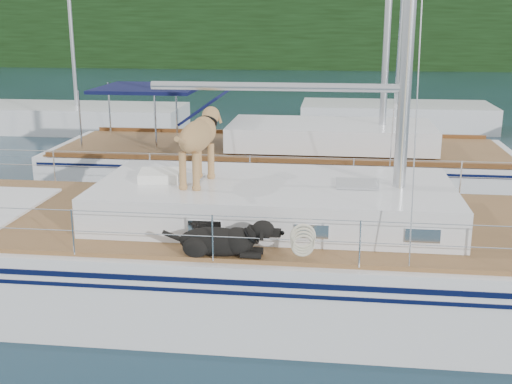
# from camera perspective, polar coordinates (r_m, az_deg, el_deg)

# --- Properties ---
(ground) EXTENTS (120.00, 120.00, 0.00)m
(ground) POSITION_cam_1_polar(r_m,az_deg,el_deg) (10.15, -2.98, -8.95)
(ground) COLOR black
(ground) RESTS_ON ground
(tree_line) EXTENTS (90.00, 3.00, 6.00)m
(tree_line) POSITION_cam_1_polar(r_m,az_deg,el_deg) (54.14, 5.44, 14.00)
(tree_line) COLOR black
(tree_line) RESTS_ON ground
(shore_bank) EXTENTS (92.00, 1.00, 1.20)m
(shore_bank) POSITION_cam_1_polar(r_m,az_deg,el_deg) (55.45, 5.41, 11.55)
(shore_bank) COLOR #595147
(shore_bank) RESTS_ON ground
(main_sailboat) EXTENTS (12.00, 3.80, 14.01)m
(main_sailboat) POSITION_cam_1_polar(r_m,az_deg,el_deg) (9.87, -2.54, -5.38)
(main_sailboat) COLOR white
(main_sailboat) RESTS_ON ground
(neighbor_sailboat) EXTENTS (11.00, 3.50, 13.30)m
(neighbor_sailboat) POSITION_cam_1_polar(r_m,az_deg,el_deg) (15.66, 2.57, 2.22)
(neighbor_sailboat) COLOR white
(neighbor_sailboat) RESTS_ON ground
(bg_boat_west) EXTENTS (8.00, 3.00, 11.65)m
(bg_boat_west) POSITION_cam_1_polar(r_m,az_deg,el_deg) (25.31, -15.56, 6.29)
(bg_boat_west) COLOR white
(bg_boat_west) RESTS_ON ground
(bg_boat_center) EXTENTS (7.20, 3.00, 11.65)m
(bg_boat_center) POSITION_cam_1_polar(r_m,az_deg,el_deg) (25.49, 12.32, 6.57)
(bg_boat_center) COLOR white
(bg_boat_center) RESTS_ON ground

